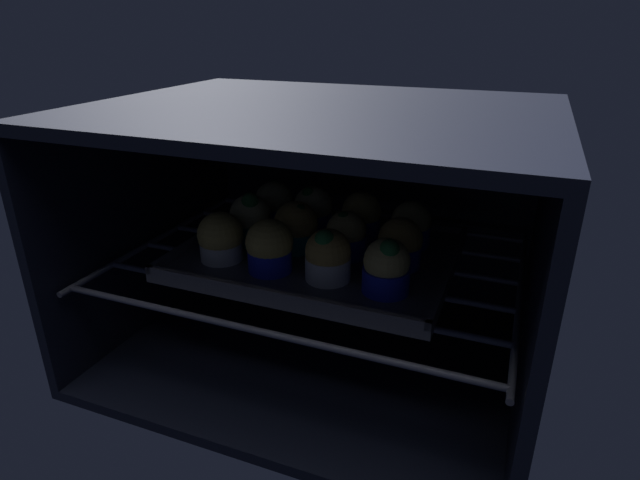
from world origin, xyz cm
name	(u,v)px	position (x,y,z in cm)	size (l,w,h in cm)	color
oven_cavity	(330,230)	(0.00, 26.25, 17.00)	(59.00, 47.00, 37.00)	black
oven_rack	(320,262)	(0.00, 22.00, 13.60)	(54.80, 42.00, 0.80)	#444756
baking_tray	(320,255)	(0.00, 22.17, 14.68)	(37.02, 29.50, 2.20)	#4C4C51
muffin_row0_col0	(221,239)	(-11.65, 15.03, 18.20)	(6.25, 6.25, 6.74)	silver
muffin_row0_col1	(269,247)	(-3.92, 14.35, 18.48)	(6.19, 6.19, 7.08)	#1928B7
muffin_row0_col2	(328,256)	(3.98, 14.83, 18.35)	(5.79, 5.79, 7.05)	silver
muffin_row0_col3	(387,267)	(11.64, 14.37, 18.44)	(5.78, 5.78, 7.26)	#1928B7
muffin_row1_col0	(250,219)	(-10.87, 21.94, 18.68)	(5.92, 5.92, 7.90)	#0C8C84
muffin_row1_col1	(296,227)	(-3.59, 21.99, 18.54)	(6.25, 6.25, 7.06)	#0C8C84
muffin_row1_col2	(346,236)	(3.75, 22.38, 18.18)	(5.78, 5.78, 6.59)	#1928B7
muffin_row1_col3	(400,245)	(11.41, 22.07, 18.21)	(5.91, 5.91, 6.70)	#1928B7
muffin_row2_col0	(274,204)	(-10.99, 29.98, 18.41)	(6.05, 6.05, 6.86)	#1928B7
muffin_row2_col1	(313,210)	(-4.00, 29.34, 18.51)	(5.86, 5.86, 7.36)	#1928B7
muffin_row2_col2	(361,216)	(3.63, 29.83, 18.44)	(5.87, 5.87, 6.98)	#1928B7
muffin_row2_col3	(411,226)	(11.21, 29.47, 18.11)	(5.78, 5.78, 6.53)	#1928B7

